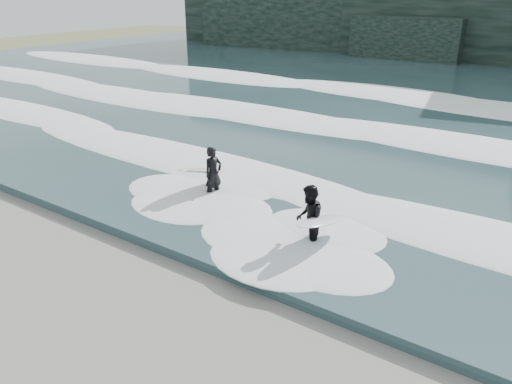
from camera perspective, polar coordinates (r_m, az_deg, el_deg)
ground at (r=11.44m, az=-18.02°, el=-14.52°), size 120.00×120.00×0.00m
sea at (r=35.57m, az=22.09°, el=10.47°), size 90.00×52.00×0.30m
foam_near at (r=17.27m, az=5.72°, el=1.18°), size 60.00×3.20×0.20m
foam_mid at (r=23.33m, az=14.29°, el=6.38°), size 60.00×4.00×0.24m
foam_far at (r=31.70m, az=20.37°, el=9.94°), size 60.00×4.80×0.30m
surfer_left at (r=16.51m, az=-5.14°, el=2.14°), size 1.12×2.35×1.85m
surfer_right at (r=13.32m, az=6.23°, el=-3.08°), size 1.33×2.28×1.87m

